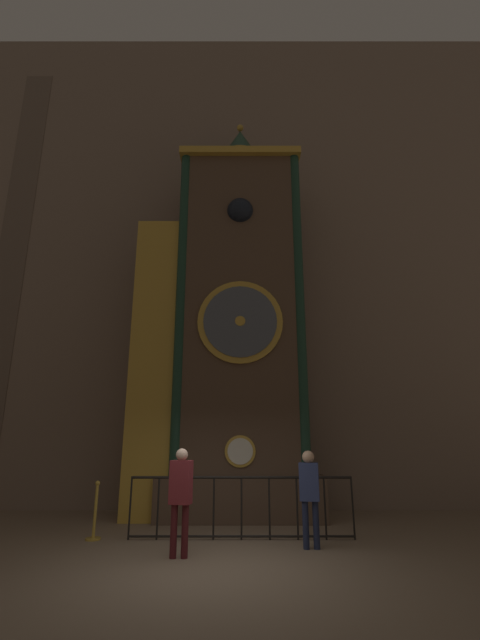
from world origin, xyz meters
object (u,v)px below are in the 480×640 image
visitor_near (181,491)px  clock_tower (226,325)px  visitor_far (309,488)px  stanchion_post (94,520)px

visitor_near → clock_tower: bearing=93.2°
visitor_far → stanchion_post: size_ratio=1.55×
visitor_far → clock_tower: bearing=130.8°
visitor_near → stanchion_post: (-1.77, 1.28, -0.66)m
visitor_far → stanchion_post: 4.09m
clock_tower → stanchion_post: 5.42m
clock_tower → stanchion_post: (-2.37, -2.14, -4.38)m
clock_tower → stanchion_post: size_ratio=10.60×
clock_tower → visitor_far: bearing=-60.6°
stanchion_post → clock_tower: bearing=42.1°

